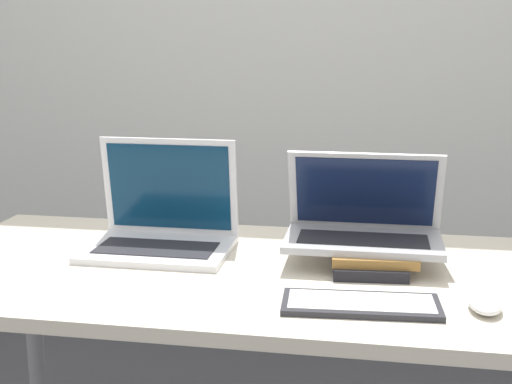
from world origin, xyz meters
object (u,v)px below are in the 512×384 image
at_px(laptop_left, 162,228).
at_px(laptop_on_books, 364,224).
at_px(wireless_keyboard, 361,304).
at_px(mouse, 485,303).
at_px(book_stack, 371,256).

xyz_separation_m(laptop_left, laptop_on_books, (0.50, -0.01, 0.04)).
height_order(laptop_on_books, wireless_keyboard, laptop_on_books).
distance_m(laptop_left, mouse, 0.79).
bearing_deg(mouse, wireless_keyboard, -173.56).
bearing_deg(laptop_on_books, laptop_left, 178.45).
relative_size(laptop_left, wireless_keyboard, 1.11).
distance_m(laptop_left, wireless_keyboard, 0.59).
distance_m(laptop_on_books, wireless_keyboard, 0.31).
distance_m(book_stack, mouse, 0.33).
bearing_deg(laptop_on_books, wireless_keyboard, -88.93).
bearing_deg(mouse, book_stack, 133.51).
relative_size(laptop_on_books, wireless_keyboard, 1.14).
relative_size(laptop_left, book_stack, 1.37).
height_order(laptop_left, book_stack, laptop_left).
xyz_separation_m(laptop_on_books, mouse, (0.24, -0.27, -0.08)).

